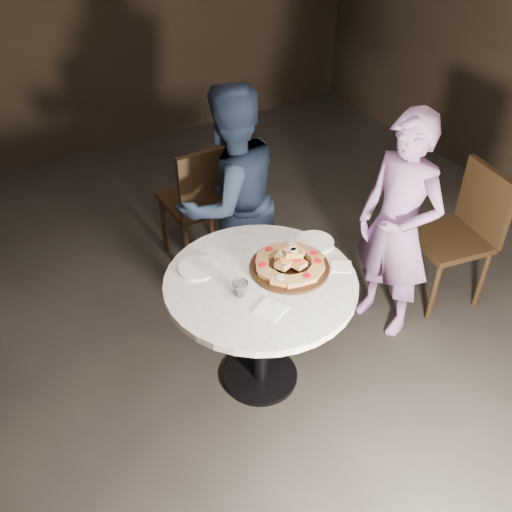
{
  "coord_description": "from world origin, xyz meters",
  "views": [
    {
      "loc": [
        -1.37,
        -2.06,
        2.79
      ],
      "look_at": [
        -0.15,
        0.03,
        0.93
      ],
      "focal_mm": 40.0,
      "sensor_mm": 36.0,
      "label": 1
    }
  ],
  "objects_px": {
    "chair_right": "(463,227)",
    "water_glass": "(240,288)",
    "table": "(261,300)",
    "diner_navy": "(230,201)",
    "focaccia_pile": "(290,261)",
    "serving_board": "(290,267)",
    "diner_teal": "(398,229)",
    "chair_far": "(203,198)"
  },
  "relations": [
    {
      "from": "chair_far",
      "to": "diner_navy",
      "type": "height_order",
      "value": "diner_navy"
    },
    {
      "from": "diner_teal",
      "to": "chair_right",
      "type": "bearing_deg",
      "value": 76.14
    },
    {
      "from": "chair_right",
      "to": "chair_far",
      "type": "bearing_deg",
      "value": -121.29
    },
    {
      "from": "water_glass",
      "to": "chair_far",
      "type": "distance_m",
      "value": 1.34
    },
    {
      "from": "table",
      "to": "focaccia_pile",
      "type": "xyz_separation_m",
      "value": [
        0.19,
        0.0,
        0.2
      ]
    },
    {
      "from": "chair_right",
      "to": "diner_navy",
      "type": "distance_m",
      "value": 1.6
    },
    {
      "from": "chair_far",
      "to": "diner_navy",
      "type": "distance_m",
      "value": 0.46
    },
    {
      "from": "serving_board",
      "to": "diner_navy",
      "type": "xyz_separation_m",
      "value": [
        0.05,
        0.79,
        -0.01
      ]
    },
    {
      "from": "serving_board",
      "to": "diner_teal",
      "type": "height_order",
      "value": "diner_teal"
    },
    {
      "from": "water_glass",
      "to": "serving_board",
      "type": "bearing_deg",
      "value": 8.01
    },
    {
      "from": "chair_right",
      "to": "diner_navy",
      "type": "xyz_separation_m",
      "value": [
        -1.38,
        0.79,
        0.22
      ]
    },
    {
      "from": "chair_far",
      "to": "chair_right",
      "type": "bearing_deg",
      "value": 137.79
    },
    {
      "from": "focaccia_pile",
      "to": "water_glass",
      "type": "distance_m",
      "value": 0.35
    },
    {
      "from": "table",
      "to": "chair_far",
      "type": "xyz_separation_m",
      "value": [
        0.24,
        1.21,
        -0.05
      ]
    },
    {
      "from": "diner_teal",
      "to": "chair_far",
      "type": "bearing_deg",
      "value": -159.54
    },
    {
      "from": "table",
      "to": "serving_board",
      "type": "relative_size",
      "value": 2.38
    },
    {
      "from": "serving_board",
      "to": "diner_teal",
      "type": "xyz_separation_m",
      "value": [
        0.82,
        0.02,
        -0.04
      ]
    },
    {
      "from": "chair_right",
      "to": "diner_teal",
      "type": "height_order",
      "value": "diner_teal"
    },
    {
      "from": "diner_navy",
      "to": "diner_teal",
      "type": "height_order",
      "value": "diner_navy"
    },
    {
      "from": "focaccia_pile",
      "to": "water_glass",
      "type": "xyz_separation_m",
      "value": [
        -0.34,
        -0.05,
        -0.01
      ]
    },
    {
      "from": "serving_board",
      "to": "focaccia_pile",
      "type": "bearing_deg",
      "value": 18.06
    },
    {
      "from": "water_glass",
      "to": "chair_right",
      "type": "bearing_deg",
      "value": 1.64
    },
    {
      "from": "focaccia_pile",
      "to": "diner_teal",
      "type": "distance_m",
      "value": 0.82
    },
    {
      "from": "table",
      "to": "diner_navy",
      "type": "distance_m",
      "value": 0.84
    },
    {
      "from": "chair_far",
      "to": "water_glass",
      "type": "bearing_deg",
      "value": 71.78
    },
    {
      "from": "water_glass",
      "to": "diner_navy",
      "type": "height_order",
      "value": "diner_navy"
    },
    {
      "from": "table",
      "to": "water_glass",
      "type": "relative_size",
      "value": 12.3
    },
    {
      "from": "water_glass",
      "to": "chair_right",
      "type": "xyz_separation_m",
      "value": [
        1.77,
        0.05,
        -0.27
      ]
    },
    {
      "from": "water_glass",
      "to": "diner_teal",
      "type": "relative_size",
      "value": 0.06
    },
    {
      "from": "chair_right",
      "to": "water_glass",
      "type": "bearing_deg",
      "value": -78.31
    },
    {
      "from": "focaccia_pile",
      "to": "diner_teal",
      "type": "relative_size",
      "value": 0.26
    },
    {
      "from": "serving_board",
      "to": "chair_far",
      "type": "bearing_deg",
      "value": 87.49
    },
    {
      "from": "water_glass",
      "to": "chair_right",
      "type": "height_order",
      "value": "chair_right"
    },
    {
      "from": "water_glass",
      "to": "chair_right",
      "type": "distance_m",
      "value": 1.79
    },
    {
      "from": "focaccia_pile",
      "to": "chair_far",
      "type": "distance_m",
      "value": 1.24
    },
    {
      "from": "focaccia_pile",
      "to": "diner_navy",
      "type": "distance_m",
      "value": 0.8
    },
    {
      "from": "water_glass",
      "to": "chair_far",
      "type": "xyz_separation_m",
      "value": [
        0.39,
        1.26,
        -0.24
      ]
    },
    {
      "from": "serving_board",
      "to": "diner_teal",
      "type": "relative_size",
      "value": 0.29
    },
    {
      "from": "focaccia_pile",
      "to": "water_glass",
      "type": "relative_size",
      "value": 4.61
    },
    {
      "from": "chair_far",
      "to": "diner_teal",
      "type": "bearing_deg",
      "value": 121.76
    },
    {
      "from": "chair_right",
      "to": "diner_teal",
      "type": "distance_m",
      "value": 0.64
    },
    {
      "from": "table",
      "to": "diner_navy",
      "type": "relative_size",
      "value": 0.67
    }
  ]
}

